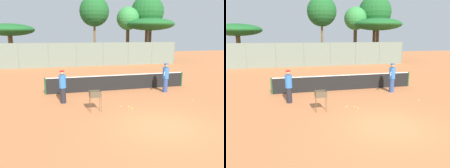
% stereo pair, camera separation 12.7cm
% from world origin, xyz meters
% --- Properties ---
extents(ground_plane, '(80.00, 80.00, 0.00)m').
position_xyz_m(ground_plane, '(0.00, 0.00, 0.00)').
color(ground_plane, '#C67242').
extents(tennis_net, '(9.80, 0.10, 1.07)m').
position_xyz_m(tennis_net, '(0.00, 6.48, 0.56)').
color(tennis_net, '#26592D').
rests_on(tennis_net, ground_plane).
extents(back_fence, '(22.88, 0.08, 2.86)m').
position_xyz_m(back_fence, '(-0.00, 18.90, 1.43)').
color(back_fence, gray).
rests_on(back_fence, ground_plane).
extents(tree_0, '(4.99, 4.99, 9.67)m').
position_xyz_m(tree_0, '(9.80, 24.74, 7.13)').
color(tree_0, brown).
rests_on(tree_0, ground_plane).
extents(tree_1, '(4.09, 4.09, 8.99)m').
position_xyz_m(tree_1, '(1.38, 23.39, 6.91)').
color(tree_1, brown).
rests_on(tree_1, ground_plane).
extents(tree_2, '(3.32, 3.32, 7.80)m').
position_xyz_m(tree_2, '(6.48, 24.03, 6.01)').
color(tree_2, brown).
rests_on(tree_2, ground_plane).
extents(tree_3, '(6.88, 6.88, 6.12)m').
position_xyz_m(tree_3, '(9.37, 22.51, 5.23)').
color(tree_3, brown).
rests_on(tree_3, ground_plane).
extents(tree_4, '(5.98, 5.98, 5.13)m').
position_xyz_m(tree_4, '(-9.41, 22.29, 4.33)').
color(tree_4, brown).
rests_on(tree_4, ground_plane).
extents(player_white_outfit, '(0.43, 0.91, 1.82)m').
position_xyz_m(player_white_outfit, '(-3.82, 4.40, 0.95)').
color(player_white_outfit, '#26262D').
rests_on(player_white_outfit, ground_plane).
extents(player_red_cap, '(0.67, 0.81, 1.90)m').
position_xyz_m(player_red_cap, '(2.83, 5.19, 0.98)').
color(player_red_cap, '#334C8C').
rests_on(player_red_cap, ground_plane).
extents(ball_cart, '(0.56, 0.41, 1.05)m').
position_xyz_m(ball_cart, '(-2.34, 2.58, 0.81)').
color(ball_cart, brown).
rests_on(ball_cart, ground_plane).
extents(tennis_ball_0, '(0.07, 0.07, 0.07)m').
position_xyz_m(tennis_ball_0, '(-0.94, 2.86, 0.03)').
color(tennis_ball_0, '#D1E54C').
rests_on(tennis_ball_0, ground_plane).
extents(tennis_ball_1, '(0.07, 0.07, 0.07)m').
position_xyz_m(tennis_ball_1, '(2.27, 5.77, 0.03)').
color(tennis_ball_1, '#D1E54C').
rests_on(tennis_ball_1, ground_plane).
extents(tennis_ball_2, '(0.07, 0.07, 0.07)m').
position_xyz_m(tennis_ball_2, '(3.36, 2.94, 0.03)').
color(tennis_ball_2, '#D1E54C').
rests_on(tennis_ball_2, ground_plane).
extents(tennis_ball_3, '(0.07, 0.07, 0.07)m').
position_xyz_m(tennis_ball_3, '(-0.53, 2.78, 0.03)').
color(tennis_ball_3, '#D1E54C').
rests_on(tennis_ball_3, ground_plane).
extents(tennis_ball_4, '(0.07, 0.07, 0.07)m').
position_xyz_m(tennis_ball_4, '(-0.46, 2.48, 0.03)').
color(tennis_ball_4, '#D1E54C').
rests_on(tennis_ball_4, ground_plane).
extents(parked_car, '(4.20, 1.70, 1.60)m').
position_xyz_m(parked_car, '(-1.49, 21.32, 0.66)').
color(parked_car, '#B2B7BC').
rests_on(parked_car, ground_plane).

